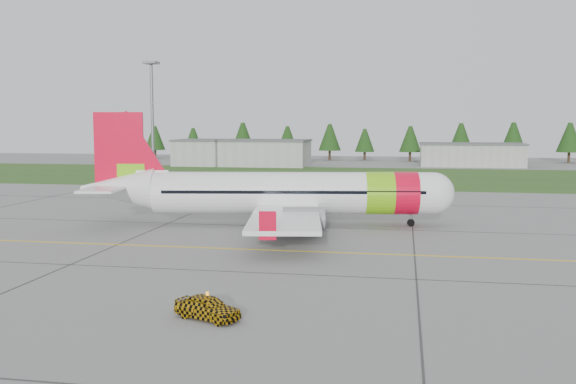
# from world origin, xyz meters

# --- Properties ---
(ground) EXTENTS (320.00, 320.00, 0.00)m
(ground) POSITION_xyz_m (0.00, 0.00, 0.00)
(ground) COLOR gray
(ground) RESTS_ON ground
(aircraft) EXTENTS (37.73, 35.14, 11.47)m
(aircraft) POSITION_xyz_m (-2.85, 20.68, 3.31)
(aircraft) COLOR white
(aircraft) RESTS_ON ground
(follow_me_car) EXTENTS (1.78, 1.91, 3.80)m
(follow_me_car) POSITION_xyz_m (-1.08, -10.79, 1.90)
(follow_me_car) COLOR #D49F0B
(follow_me_car) RESTS_ON ground
(service_van) EXTENTS (2.02, 1.95, 4.83)m
(service_van) POSITION_xyz_m (-11.52, 53.05, 2.42)
(service_van) COLOR silver
(service_van) RESTS_ON ground
(grass_strip) EXTENTS (320.00, 50.00, 0.03)m
(grass_strip) POSITION_xyz_m (0.00, 82.00, 0.01)
(grass_strip) COLOR #30561E
(grass_strip) RESTS_ON ground
(taxi_guideline) EXTENTS (120.00, 0.25, 0.02)m
(taxi_guideline) POSITION_xyz_m (0.00, 8.00, 0.01)
(taxi_guideline) COLOR gold
(taxi_guideline) RESTS_ON ground
(hangar_west) EXTENTS (32.00, 14.00, 6.00)m
(hangar_west) POSITION_xyz_m (-30.00, 110.00, 3.00)
(hangar_west) COLOR #A8A8A3
(hangar_west) RESTS_ON ground
(hangar_east) EXTENTS (24.00, 12.00, 5.20)m
(hangar_east) POSITION_xyz_m (25.00, 118.00, 2.60)
(hangar_east) COLOR #A8A8A3
(hangar_east) RESTS_ON ground
(floodlight_mast) EXTENTS (0.50, 0.50, 20.00)m
(floodlight_mast) POSITION_xyz_m (-32.00, 58.00, 10.00)
(floodlight_mast) COLOR slate
(floodlight_mast) RESTS_ON ground
(treeline) EXTENTS (160.00, 8.00, 10.00)m
(treeline) POSITION_xyz_m (0.00, 138.00, 5.00)
(treeline) COLOR #1C3F14
(treeline) RESTS_ON ground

